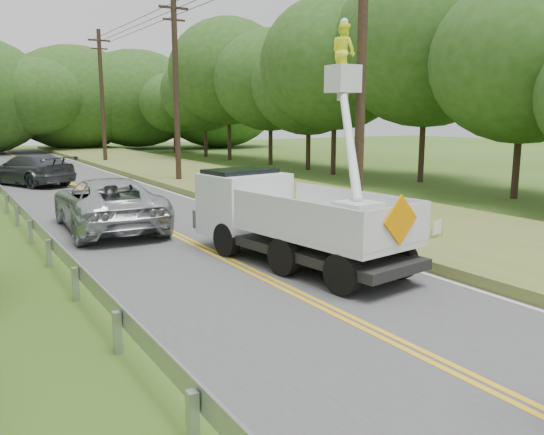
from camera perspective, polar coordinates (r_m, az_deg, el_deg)
ground at (r=8.58m, az=22.27°, el=-16.32°), size 140.00×140.00×0.00m
road at (r=19.82m, az=-12.12°, el=-0.62°), size 7.20×96.00×0.03m
guardrail at (r=19.71m, az=-24.15°, el=0.22°), size 0.18×48.00×0.77m
utility_poles at (r=24.27m, az=-3.55°, el=14.07°), size 1.60×43.30×10.00m
tall_grass_verge at (r=23.07m, az=4.74°, el=1.48°), size 7.00×96.00×0.30m
treeline_right at (r=37.16m, az=5.17°, el=14.62°), size 12.25×54.46×12.05m
treeline_horizon at (r=61.15m, az=-25.31°, el=11.17°), size 56.83×14.71×11.38m
bucket_truck at (r=14.76m, az=1.11°, el=1.65°), size 4.85×6.68×6.39m
suv_silver at (r=19.11m, az=-16.50°, el=1.41°), size 3.23×6.35×1.72m
suv_darkgrey at (r=32.66m, az=-23.60°, el=4.54°), size 4.51×6.21×1.67m
yard_sign at (r=16.56m, az=16.60°, el=-1.05°), size 0.52×0.20×0.78m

